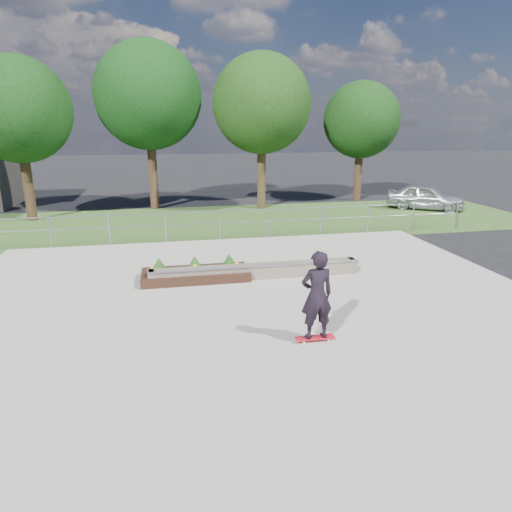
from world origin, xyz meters
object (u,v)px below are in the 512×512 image
Objects in this scene: grind_ledge at (256,271)px; planter_bed at (195,272)px; skateboarder at (317,296)px; parked_car at (425,197)px.

grind_ledge is 2.00× the size of planter_bed.
skateboarder is 0.50× the size of parked_car.
skateboarder reaches higher than grind_ledge.
planter_bed is at bearing 159.95° from parked_car.
parked_car is at bearing 35.51° from planter_bed.
skateboarder is at bearing 176.42° from parked_car.
skateboarder is (2.10, -4.39, 0.80)m from planter_bed.
planter_bed is 0.79× the size of parked_car.
planter_bed is 15.36m from parked_car.
skateboarder reaches higher than planter_bed.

